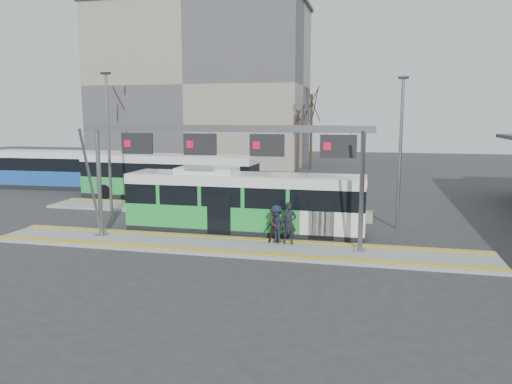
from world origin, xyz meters
TOP-DOWN VIEW (x-y plane):
  - ground at (0.00, 0.00)m, footprint 120.00×120.00m
  - platform_main at (0.00, 0.00)m, footprint 22.00×3.00m
  - platform_second at (-4.00, 8.00)m, footprint 20.00×3.00m
  - tactile_main at (0.00, 0.00)m, footprint 22.00×2.65m
  - tactile_second at (-4.00, 9.15)m, footprint 20.00×0.35m
  - gantry at (-0.35, 0.25)m, footprint 13.00×1.68m
  - apartment_block at (-14.00, 36.00)m, footprint 24.50×12.50m
  - hero_bus at (-0.20, 2.98)m, footprint 11.67×2.50m
  - bg_bus_green at (-7.80, 11.43)m, footprint 12.39×3.10m
  - bg_bus_blue at (-17.99, 14.20)m, footprint 11.48×2.97m
  - passenger_a at (2.41, 0.70)m, footprint 0.68×0.46m
  - passenger_b at (1.84, 0.85)m, footprint 1.00×0.92m
  - passenger_c at (1.84, 0.77)m, footprint 1.26×1.08m
  - tree_left at (-1.64, 30.05)m, footprint 1.40×1.40m
  - tree_mid at (-0.66, 32.82)m, footprint 1.40×1.40m
  - tree_far at (-21.28, 30.20)m, footprint 1.40×1.40m
  - lamp_west at (-8.35, 4.55)m, footprint 0.50×0.25m
  - lamp_east at (7.21, 5.48)m, footprint 0.50×0.25m

SIDE VIEW (x-z plane):
  - ground at x=0.00m, z-range 0.00..0.00m
  - platform_main at x=0.00m, z-range 0.00..0.15m
  - platform_second at x=-4.00m, z-range 0.00..0.15m
  - tactile_main at x=0.00m, z-range 0.15..0.17m
  - tactile_second at x=-4.00m, z-range 0.15..0.17m
  - passenger_b at x=1.84m, z-range 0.15..1.82m
  - passenger_c at x=1.84m, z-range 0.15..1.84m
  - passenger_a at x=2.41m, z-range 0.15..2.00m
  - hero_bus at x=-0.20m, z-range -0.14..3.07m
  - bg_bus_blue at x=-17.99m, z-range -0.02..2.95m
  - bg_bus_green at x=-7.80m, z-range -0.02..3.06m
  - lamp_east at x=7.21m, z-range 0.24..7.88m
  - lamp_west at x=-8.35m, z-range 0.24..8.31m
  - gantry at x=-0.35m, z-range 1.70..6.90m
  - tree_left at x=-1.64m, z-range 1.84..8.95m
  - tree_mid at x=-0.66m, z-range 2.34..11.39m
  - tree_far at x=-21.28m, z-range 2.37..11.53m
  - apartment_block at x=-14.00m, z-range 0.01..18.41m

